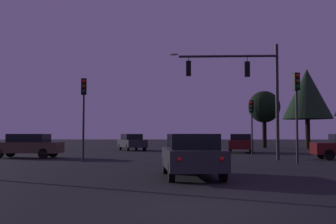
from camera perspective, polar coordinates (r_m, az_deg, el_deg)
ground_plane at (r=33.15m, az=2.03°, el=-5.62°), size 168.00×168.00×0.00m
traffic_signal_mast_arm at (r=25.27m, az=10.52°, el=4.15°), size 6.46×0.44×6.83m
traffic_light_corner_left at (r=23.50m, az=-11.40°, el=1.24°), size 0.35×0.38×4.58m
traffic_light_corner_right at (r=22.27m, az=17.10°, el=1.65°), size 0.35×0.38×4.64m
traffic_light_median at (r=31.72m, az=11.31°, el=-0.53°), size 0.37×0.39×4.01m
car_nearside_lane at (r=14.73m, az=3.25°, el=-5.80°), size 2.23×4.50×1.52m
car_crossing_right at (r=28.17m, az=-18.61°, el=-4.31°), size 4.58×2.11×1.52m
car_far_lane at (r=38.74m, az=-4.94°, el=-4.06°), size 3.18×4.60×1.52m
car_parked_lot at (r=34.85m, az=9.84°, el=-4.14°), size 2.43×4.43×1.52m
tree_behind_sign at (r=47.39m, az=12.94°, el=0.64°), size 3.49×3.49×6.26m
tree_left_far at (r=44.79m, az=18.39°, el=2.33°), size 4.98×4.98×8.12m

